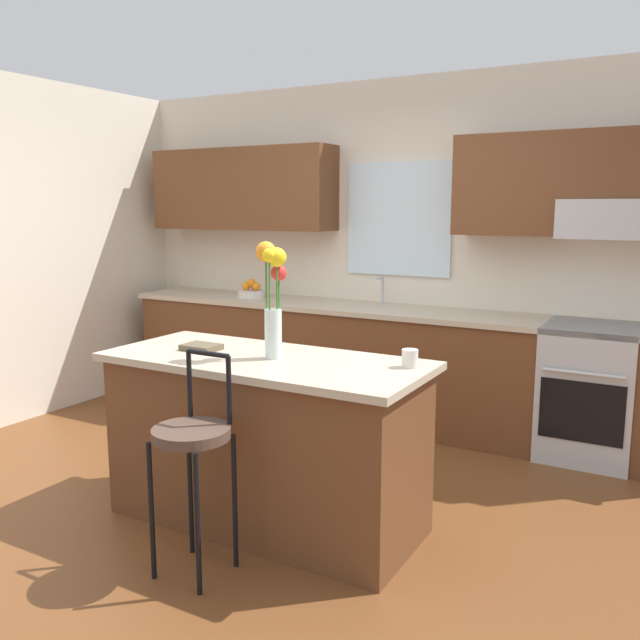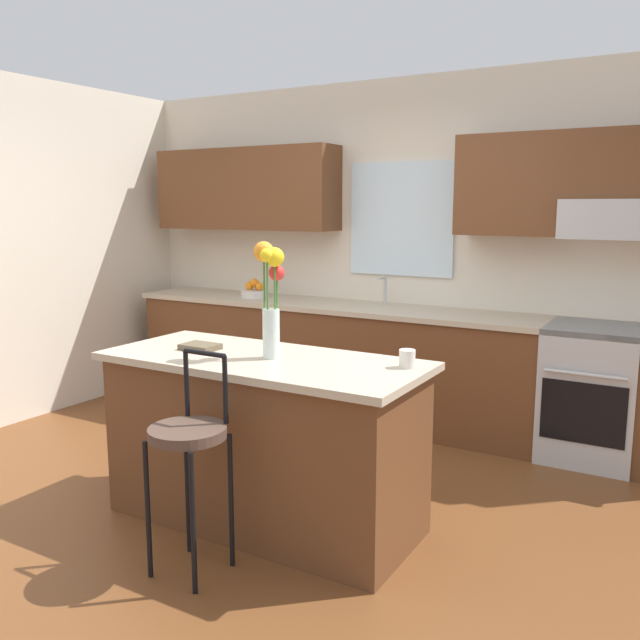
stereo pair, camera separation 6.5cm
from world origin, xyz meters
The scene contains 12 objects.
ground_plane centered at (0.00, 0.00, 0.00)m, with size 14.00×14.00×0.00m, color brown.
wall_left centered at (-2.56, 0.30, 1.35)m, with size 0.12×4.60×2.70m, color beige.
back_wall_assembly centered at (0.03, 1.98, 1.51)m, with size 5.60×0.50×2.70m.
counter_run centered at (0.00, 1.70, 0.47)m, with size 4.56×0.64×0.92m.
sink_faucet centered at (-0.07, 1.84, 1.06)m, with size 0.02×0.13×0.23m.
oven_range centered at (1.55, 1.68, 0.46)m, with size 0.60×0.64×0.92m.
kitchen_island centered at (0.18, -0.20, 0.46)m, with size 1.74×0.75×0.92m.
bar_stool_near centered at (0.18, -0.79, 0.64)m, with size 0.36×0.36×1.04m.
flower_vase centered at (0.23, -0.19, 1.28)m, with size 0.16×0.16×0.61m.
mug_ceramic centered at (0.93, -0.03, 0.97)m, with size 0.08×0.08×0.09m, color silver.
cookbook centered at (-0.23, -0.22, 0.94)m, with size 0.20×0.15×0.03m, color brown.
fruit_bowl_oranges centered at (-1.25, 1.70, 0.97)m, with size 0.24×0.24×0.16m.
Camera 2 is at (2.18, -3.02, 1.71)m, focal length 37.58 mm.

